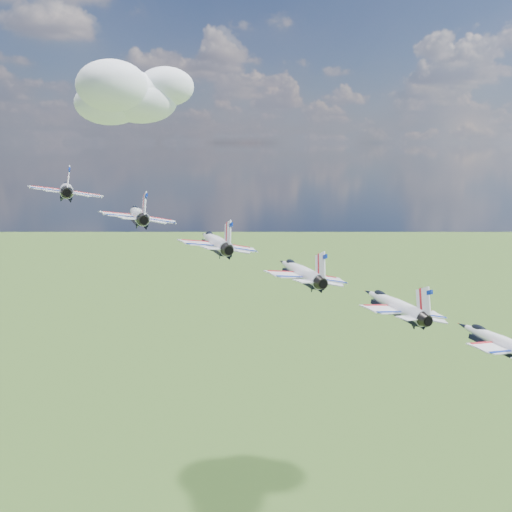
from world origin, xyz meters
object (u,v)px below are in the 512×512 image
jet_0 (66,189)px  jet_3 (300,271)px  jet_1 (137,214)px  jet_2 (215,241)px  jet_5 (497,341)px  jet_4 (393,305)px

jet_0 → jet_3: jet_0 is taller
jet_0 → jet_1: 12.86m
jet_2 → jet_5: bearing=-39.6°
jet_1 → jet_4: jet_1 is taller
jet_0 → jet_4: bearing=-39.6°
jet_2 → jet_3: bearing=-39.6°
jet_2 → jet_4: bearing=-39.6°
jet_1 → jet_2: bearing=-39.6°
jet_1 → jet_0: bearing=140.4°
jet_1 → jet_4: bearing=-39.6°
jet_3 → jet_5: 25.71m
jet_0 → jet_1: (8.07, -9.45, -3.29)m
jet_2 → jet_3: jet_2 is taller
jet_1 → jet_5: bearing=-39.6°
jet_1 → jet_5: jet_1 is taller
jet_4 → jet_5: size_ratio=1.00×
jet_2 → jet_1: bearing=140.4°
jet_0 → jet_4: (32.28, -37.81, -13.15)m
jet_2 → jet_4: jet_2 is taller
jet_2 → jet_3: (8.07, -9.45, -3.29)m
jet_4 → jet_0: bearing=140.4°
jet_0 → jet_5: bearing=-39.6°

